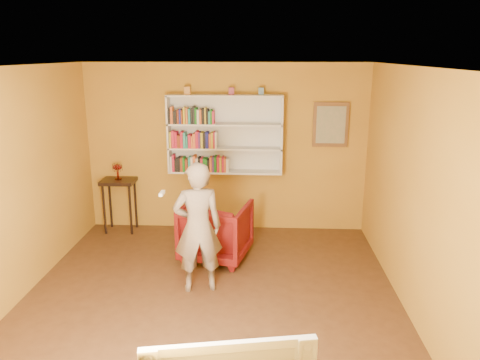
# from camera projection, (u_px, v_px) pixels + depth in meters

# --- Properties ---
(room_shell) EXTENTS (5.30, 5.80, 2.88)m
(room_shell) POSITION_uv_depth(u_px,v_px,m) (208.00, 222.00, 5.21)
(room_shell) COLOR #412715
(room_shell) RESTS_ON ground
(bookshelf) EXTENTS (1.80, 0.29, 1.23)m
(bookshelf) POSITION_uv_depth(u_px,v_px,m) (225.00, 134.00, 7.38)
(bookshelf) COLOR silver
(bookshelf) RESTS_ON room_shell
(books_row_lower) EXTENTS (0.92, 0.19, 0.27)m
(books_row_lower) POSITION_uv_depth(u_px,v_px,m) (200.00, 164.00, 7.42)
(books_row_lower) COLOR beige
(books_row_lower) RESTS_ON bookshelf
(books_row_middle) EXTENTS (0.74, 0.19, 0.27)m
(books_row_middle) POSITION_uv_depth(u_px,v_px,m) (194.00, 140.00, 7.32)
(books_row_middle) COLOR gold
(books_row_middle) RESTS_ON bookshelf
(books_row_upper) EXTENTS (0.70, 0.19, 0.27)m
(books_row_upper) POSITION_uv_depth(u_px,v_px,m) (192.00, 116.00, 7.22)
(books_row_upper) COLOR black
(books_row_upper) RESTS_ON bookshelf
(ornament_left) EXTENTS (0.09, 0.09, 0.12)m
(ornament_left) POSITION_uv_depth(u_px,v_px,m) (187.00, 91.00, 7.17)
(ornament_left) COLOR #C38337
(ornament_left) RESTS_ON bookshelf
(ornament_centre) EXTENTS (0.08, 0.08, 0.11)m
(ornament_centre) POSITION_uv_depth(u_px,v_px,m) (231.00, 91.00, 7.14)
(ornament_centre) COLOR maroon
(ornament_centre) RESTS_ON bookshelf
(ornament_right) EXTENTS (0.08, 0.08, 0.11)m
(ornament_right) POSITION_uv_depth(u_px,v_px,m) (261.00, 91.00, 7.11)
(ornament_right) COLOR slate
(ornament_right) RESTS_ON bookshelf
(framed_painting) EXTENTS (0.55, 0.05, 0.70)m
(framed_painting) POSITION_uv_depth(u_px,v_px,m) (331.00, 125.00, 7.30)
(framed_painting) COLOR brown
(framed_painting) RESTS_ON room_shell
(console_table) EXTENTS (0.53, 0.41, 0.87)m
(console_table) POSITION_uv_depth(u_px,v_px,m) (119.00, 189.00, 7.54)
(console_table) COLOR black
(console_table) RESTS_ON ground
(ruby_lustre) EXTENTS (0.16, 0.15, 0.25)m
(ruby_lustre) POSITION_uv_depth(u_px,v_px,m) (118.00, 169.00, 7.45)
(ruby_lustre) COLOR maroon
(ruby_lustre) RESTS_ON console_table
(armchair) EXTENTS (1.06, 1.08, 0.82)m
(armchair) POSITION_uv_depth(u_px,v_px,m) (216.00, 231.00, 6.59)
(armchair) COLOR #4D0509
(armchair) RESTS_ON ground
(person) EXTENTS (0.67, 0.52, 1.62)m
(person) POSITION_uv_depth(u_px,v_px,m) (198.00, 228.00, 5.61)
(person) COLOR #7A6959
(person) RESTS_ON ground
(game_remote) EXTENTS (0.04, 0.15, 0.04)m
(game_remote) POSITION_uv_depth(u_px,v_px,m) (162.00, 193.00, 5.16)
(game_remote) COLOR white
(game_remote) RESTS_ON person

